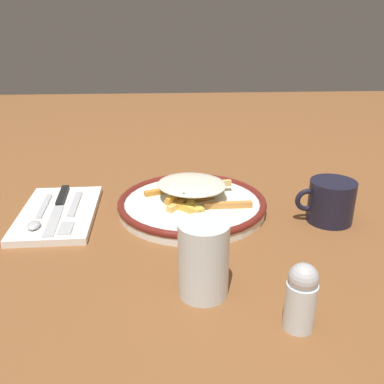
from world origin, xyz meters
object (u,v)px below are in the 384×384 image
spoon (38,217)px  coffee_mug (330,201)px  fork (72,212)px  knife (59,205)px  napkin (58,213)px  salt_shaker (301,296)px  plate (192,204)px  water_glass (206,259)px  fries_heap (192,188)px

spoon → coffee_mug: bearing=178.8°
fork → knife: size_ratio=0.84×
napkin → spoon: spoon is taller
fork → spoon: spoon is taller
napkin → salt_shaker: (-0.36, 0.32, 0.04)m
knife → salt_shaker: salt_shaker is taller
knife → coffee_mug: size_ratio=1.98×
napkin → coffee_mug: coffee_mug is taller
plate → coffee_mug: size_ratio=2.64×
knife → spoon: bearing=65.3°
fork → water_glass: 0.33m
fork → coffee_mug: (-0.46, 0.03, 0.02)m
napkin → spoon: size_ratio=1.47×
fries_heap → napkin: (0.25, 0.02, -0.04)m
napkin → fork: size_ratio=1.27×
spoon → coffee_mug: size_ratio=1.43×
fries_heap → fork: bearing=8.5°
fork → knife: bearing=-46.2°
knife → spoon: size_ratio=1.38×
plate → fork: bearing=5.7°
fries_heap → knife: size_ratio=0.95×
plate → fries_heap: bearing=-94.9°
napkin → knife: size_ratio=1.07×
napkin → knife: knife is taller
spoon → fork: bearing=-157.4°
napkin → water_glass: size_ratio=2.16×
fries_heap → salt_shaker: 0.36m
knife → spoon: spoon is taller
knife → spoon: (0.02, 0.05, 0.00)m
napkin → salt_shaker: size_ratio=2.58×
spoon → salt_shaker: salt_shaker is taller
fork → fries_heap: bearing=-171.5°
spoon → water_glass: 0.35m
fries_heap → spoon: size_ratio=1.32×
knife → coffee_mug: 0.50m
spoon → coffee_mug: coffee_mug is taller
napkin → spoon: (0.03, 0.03, 0.01)m
napkin → salt_shaker: bearing=138.0°
fries_heap → salt_shaker: size_ratio=2.31×
spoon → water_glass: bearing=142.6°
napkin → knife: bearing=-85.8°
plate → fries_heap: (-0.00, -0.01, 0.03)m
water_glass → fries_heap: bearing=-89.5°
fries_heap → spoon: 0.28m
spoon → coffee_mug: (-0.52, 0.01, 0.02)m
coffee_mug → salt_shaker: salt_shaker is taller
plate → knife: (0.25, -0.01, 0.00)m
spoon → knife: bearing=-114.7°
fries_heap → salt_shaker: bearing=107.4°
plate → salt_shaker: (-0.11, 0.33, 0.03)m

